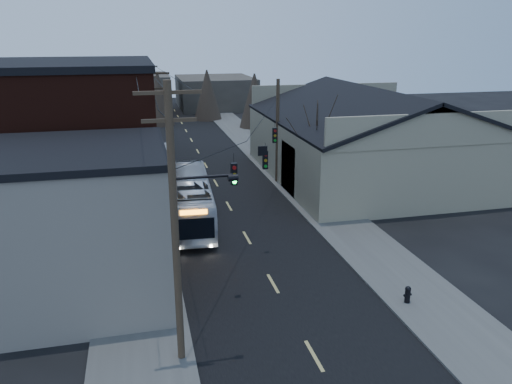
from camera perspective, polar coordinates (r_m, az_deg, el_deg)
road_surface at (r=45.47m, az=-5.42°, el=2.44°), size 9.00×110.00×0.02m
sidewalk_left at (r=45.06m, az=-13.63°, el=1.93°), size 4.00×110.00×0.12m
sidewalk_right at (r=46.76m, az=2.49°, el=2.99°), size 4.00×110.00×0.12m
building_clapboard at (r=24.18m, az=-19.71°, el=-3.77°), size 8.00×8.00×7.00m
building_brick at (r=34.40m, az=-19.92°, el=5.04°), size 10.00×12.00×10.00m
building_left_far at (r=50.30m, az=-17.41°, el=7.26°), size 9.00×14.00×7.00m
warehouse at (r=43.89m, az=12.58°, el=5.15°), size 16.16×20.60×7.73m
building_far_left at (r=78.97m, az=-13.64°, el=10.73°), size 10.00×12.00×6.00m
building_far_right at (r=85.00m, az=-4.69°, el=11.28°), size 12.00×14.00×5.00m
bare_tree at (r=36.69m, az=6.86°, el=4.47°), size 0.40×0.40×7.20m
utility_lines at (r=38.36m, az=-8.99°, el=7.02°), size 11.24×45.28×10.50m
bus at (r=33.00m, az=-7.55°, el=-0.78°), size 3.32×11.24×3.09m
parked_car at (r=50.08m, az=-10.90°, el=4.51°), size 2.06×4.77×1.53m
fire_hydrant at (r=24.28m, az=16.95°, el=-11.06°), size 0.39×0.28×0.81m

